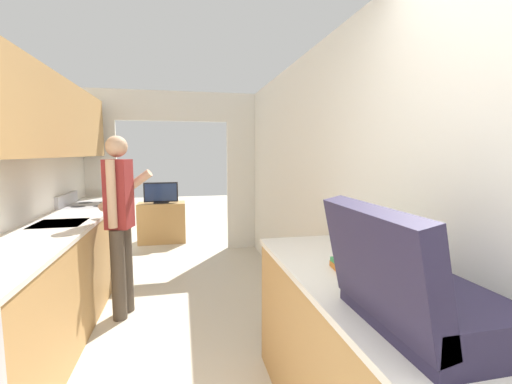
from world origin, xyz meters
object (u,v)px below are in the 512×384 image
range_oven (95,240)px  tv_cabinet (162,222)px  television (161,193)px  suitcase (410,292)px  book_stack (357,267)px  person (120,220)px

range_oven → tv_cabinet: size_ratio=1.33×
range_oven → television: 1.75m
suitcase → book_stack: bearing=79.2°
person → television: person is taller
range_oven → book_stack: 3.57m
person → suitcase: (1.38, -2.34, 0.14)m
book_stack → tv_cabinet: bearing=105.7°
range_oven → suitcase: 4.03m
person → book_stack: (1.49, -1.75, 0.02)m
book_stack → television: television is taller
tv_cabinet → suitcase: bearing=-77.2°
range_oven → tv_cabinet: bearing=65.1°
suitcase → book_stack: suitcase is taller
person → television: size_ratio=3.00×
tv_cabinet → television: size_ratio=1.40×
suitcase → book_stack: (0.11, 0.59, -0.11)m
person → suitcase: person is taller
suitcase → tv_cabinet: (-1.15, 5.09, -0.72)m
book_stack → tv_cabinet: book_stack is taller
range_oven → tv_cabinet: range_oven is taller
book_stack → tv_cabinet: size_ratio=0.31×
range_oven → television: (0.73, 1.54, 0.41)m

